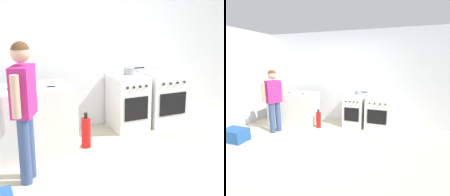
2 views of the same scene
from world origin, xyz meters
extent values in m
plane|color=beige|center=(0.00, 0.00, 0.00)|extent=(8.00, 8.00, 0.00)
cube|color=silver|center=(0.00, 1.95, 1.30)|extent=(6.00, 0.10, 2.60)
cube|color=silver|center=(-1.35, 1.20, 0.45)|extent=(1.30, 0.70, 0.90)
cube|color=white|center=(0.35, 1.58, 0.42)|extent=(0.52, 0.60, 0.85)
cube|color=black|center=(0.35, 1.27, 0.40)|extent=(0.39, 0.01, 0.36)
cylinder|color=black|center=(0.23, 1.46, 0.85)|extent=(0.17, 0.17, 0.01)
cylinder|color=black|center=(0.47, 1.46, 0.85)|extent=(0.17, 0.17, 0.01)
cylinder|color=black|center=(0.23, 1.70, 0.85)|extent=(0.17, 0.17, 0.01)
cylinder|color=black|center=(0.47, 1.70, 0.85)|extent=(0.17, 0.17, 0.01)
cylinder|color=black|center=(0.19, 1.26, 0.74)|extent=(0.04, 0.02, 0.04)
cylinder|color=black|center=(0.30, 1.26, 0.74)|extent=(0.04, 0.02, 0.04)
cylinder|color=black|center=(0.40, 1.26, 0.74)|extent=(0.04, 0.02, 0.04)
cylinder|color=black|center=(0.51, 1.26, 0.74)|extent=(0.04, 0.02, 0.04)
cube|color=white|center=(1.00, 1.58, 0.42)|extent=(0.64, 0.60, 0.85)
cube|color=black|center=(1.00, 1.27, 0.40)|extent=(0.48, 0.01, 0.36)
cylinder|color=black|center=(0.86, 1.46, 0.85)|extent=(0.20, 0.20, 0.01)
cylinder|color=black|center=(1.14, 1.46, 0.85)|extent=(0.20, 0.20, 0.01)
cylinder|color=black|center=(0.86, 1.70, 0.85)|extent=(0.20, 0.20, 0.01)
cylinder|color=black|center=(1.14, 1.70, 0.85)|extent=(0.20, 0.20, 0.01)
cylinder|color=black|center=(0.81, 1.26, 0.74)|extent=(0.04, 0.02, 0.04)
cylinder|color=black|center=(0.93, 1.26, 0.74)|extent=(0.04, 0.02, 0.04)
cylinder|color=black|center=(1.06, 1.26, 0.74)|extent=(0.04, 0.02, 0.04)
cylinder|color=black|center=(1.19, 1.26, 0.74)|extent=(0.04, 0.02, 0.04)
cylinder|color=gray|center=(0.42, 1.67, 0.90)|extent=(0.17, 0.17, 0.11)
cylinder|color=black|center=(0.59, 1.67, 0.94)|extent=(0.18, 0.02, 0.02)
cube|color=silver|center=(-1.33, 1.21, 0.90)|extent=(0.14, 0.04, 0.01)
cube|color=black|center=(-1.45, 1.21, 0.91)|extent=(0.11, 0.03, 0.01)
cube|color=silver|center=(-1.15, 1.15, 0.90)|extent=(0.24, 0.09, 0.01)
cube|color=black|center=(-0.98, 1.11, 0.91)|extent=(0.11, 0.05, 0.01)
cube|color=silver|center=(-1.56, 1.16, 0.90)|extent=(0.10, 0.03, 0.01)
cube|color=black|center=(-1.46, 1.17, 0.91)|extent=(0.11, 0.04, 0.01)
cylinder|color=#384C7A|center=(-1.46, 0.41, 0.38)|extent=(0.13, 0.13, 0.77)
cylinder|color=#384C7A|center=(-1.39, 0.56, 0.38)|extent=(0.13, 0.13, 0.77)
cube|color=#B7267A|center=(-1.42, 0.48, 1.04)|extent=(0.33, 0.39, 0.54)
cylinder|color=tan|center=(-1.53, 0.27, 1.04)|extent=(0.09, 0.09, 0.44)
cylinder|color=tan|center=(-1.32, 0.70, 1.04)|extent=(0.09, 0.09, 0.44)
sphere|color=tan|center=(-1.42, 0.48, 1.44)|extent=(0.21, 0.21, 0.21)
sphere|color=brown|center=(-1.42, 0.48, 1.46)|extent=(0.20, 0.20, 0.20)
cylinder|color=red|center=(-0.52, 1.10, 0.21)|extent=(0.13, 0.13, 0.42)
cylinder|color=black|center=(-0.52, 1.10, 0.46)|extent=(0.05, 0.05, 0.08)
camera|label=1|loc=(-1.96, -3.11, 1.92)|focal=55.00mm
camera|label=2|loc=(1.45, -2.97, 1.75)|focal=28.00mm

